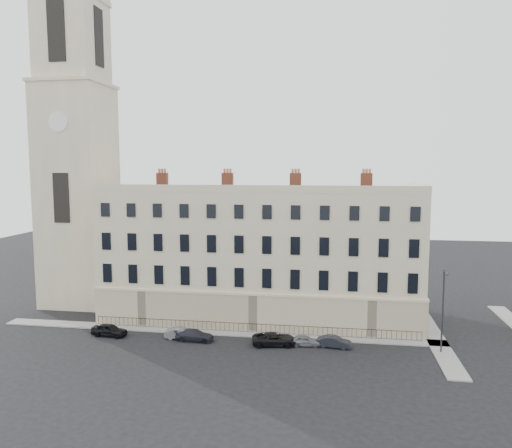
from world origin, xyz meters
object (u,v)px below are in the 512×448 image
object	(u,v)px
car_a	(109,330)
car_d	(275,339)
car_e	(305,341)
car_b	(182,333)
car_c	(195,335)
streetlamp	(443,308)
car_f	(334,342)

from	to	relation	value
car_a	car_d	size ratio (longest dim) A/B	0.84
car_e	car_b	bearing A→B (deg)	86.64
car_b	car_e	world-z (taller)	car_b
car_c	car_a	bearing A→B (deg)	91.21
car_d	streetlamp	world-z (taller)	streetlamp
car_f	car_b	bearing A→B (deg)	97.55
car_c	car_d	size ratio (longest dim) A/B	0.88
car_d	car_a	bearing A→B (deg)	80.18
car_a	streetlamp	distance (m)	33.70
car_d	car_e	xyz separation A→B (m)	(3.01, 0.28, -0.09)
car_a	streetlamp	size ratio (longest dim) A/B	0.47
car_b	streetlamp	bearing A→B (deg)	-90.03
car_e	streetlamp	world-z (taller)	streetlamp
car_c	car_f	size ratio (longest dim) A/B	1.17
car_c	streetlamp	size ratio (longest dim) A/B	0.49
car_d	car_f	world-z (taller)	car_d
car_c	car_f	world-z (taller)	car_c
car_b	car_e	bearing A→B (deg)	-90.03
car_a	car_c	size ratio (longest dim) A/B	0.96
car_b	car_f	distance (m)	15.58
car_d	streetlamp	xyz separation A→B (m)	(15.96, 0.22, 3.87)
car_a	car_d	distance (m)	17.52
car_a	car_c	bearing A→B (deg)	-85.04
car_c	streetlamp	distance (m)	24.52
car_a	streetlamp	world-z (taller)	streetlamp
car_c	streetlamp	bearing A→B (deg)	-88.28
car_d	streetlamp	size ratio (longest dim) A/B	0.55
car_b	car_c	bearing A→B (deg)	-101.55
car_e	car_f	distance (m)	2.87
car_a	car_d	world-z (taller)	car_a
car_d	car_e	world-z (taller)	car_d
car_a	car_e	xyz separation A→B (m)	(20.53, 0.23, -0.11)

